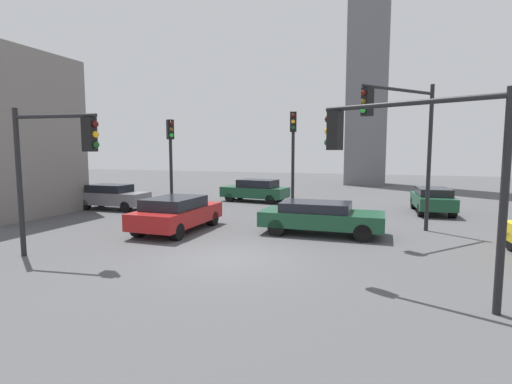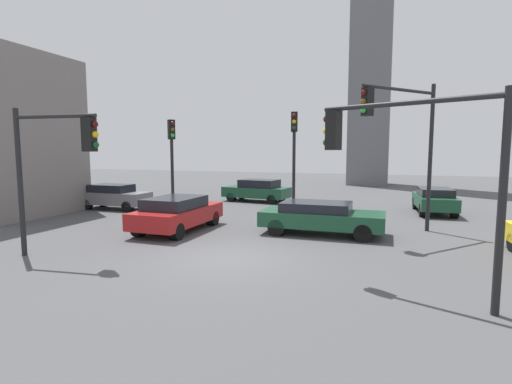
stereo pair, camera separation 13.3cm
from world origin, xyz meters
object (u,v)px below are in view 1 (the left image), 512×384
object	(u,v)px
traffic_light_4	(293,144)
car_0	(177,213)
traffic_light_0	(403,128)
traffic_light_1	(55,153)
car_2	(256,190)
car_3	(320,217)
car_1	(112,196)
car_4	(433,199)
traffic_light_3	(171,149)
traffic_light_2	(404,150)

from	to	relation	value
traffic_light_4	car_0	xyz separation A→B (m)	(-3.58, -5.44, -2.91)
traffic_light_0	traffic_light_1	xyz separation A→B (m)	(-9.96, -6.93, -0.95)
car_2	car_3	size ratio (longest dim) A/B	0.92
car_1	car_4	world-z (taller)	car_1
traffic_light_1	traffic_light_3	world-z (taller)	traffic_light_3
traffic_light_1	car_2	size ratio (longest dim) A/B	1.04
traffic_light_3	traffic_light_4	bearing A→B (deg)	59.40
car_2	car_4	bearing A→B (deg)	178.52
traffic_light_2	car_3	world-z (taller)	traffic_light_2
car_0	car_2	bearing A→B (deg)	0.43
car_2	car_3	bearing A→B (deg)	129.87
car_1	car_3	distance (m)	12.56
traffic_light_2	car_3	bearing A→B (deg)	-41.12
traffic_light_3	traffic_light_4	distance (m)	6.28
car_3	traffic_light_0	bearing A→B (deg)	14.64
traffic_light_1	car_1	world-z (taller)	traffic_light_1
traffic_light_4	car_1	distance (m)	10.63
traffic_light_2	car_3	size ratio (longest dim) A/B	0.95
traffic_light_1	car_3	size ratio (longest dim) A/B	0.96
traffic_light_1	traffic_light_2	distance (m)	9.86
traffic_light_4	car_1	bearing A→B (deg)	-93.68
car_3	car_4	distance (m)	8.62
traffic_light_4	car_4	world-z (taller)	traffic_light_4
traffic_light_1	car_0	size ratio (longest dim) A/B	1.03
traffic_light_1	traffic_light_4	xyz separation A→B (m)	(4.87, 10.23, 0.41)
car_3	traffic_light_1	bearing A→B (deg)	-139.64
car_2	car_0	bearing A→B (deg)	96.33
traffic_light_3	traffic_light_4	size ratio (longest dim) A/B	0.93
car_2	car_1	bearing A→B (deg)	48.43
traffic_light_0	car_3	xyz separation A→B (m)	(-2.95, -0.81, -3.49)
traffic_light_3	car_1	size ratio (longest dim) A/B	1.21
traffic_light_2	traffic_light_3	distance (m)	13.57
car_2	car_4	size ratio (longest dim) A/B	1.07
car_1	traffic_light_3	bearing A→B (deg)	-6.76
car_1	car_3	size ratio (longest dim) A/B	0.84
traffic_light_2	car_4	world-z (taller)	traffic_light_2
traffic_light_2	car_0	bearing A→B (deg)	-4.67
traffic_light_4	car_2	world-z (taller)	traffic_light_4
traffic_light_4	car_0	bearing A→B (deg)	-44.91
traffic_light_3	car_2	bearing A→B (deg)	111.59
traffic_light_4	car_2	bearing A→B (deg)	-153.14
traffic_light_0	traffic_light_2	size ratio (longest dim) A/B	1.31
traffic_light_0	traffic_light_4	distance (m)	6.09
traffic_light_1	car_4	size ratio (longest dim) A/B	1.11
traffic_light_2	car_2	bearing A→B (deg)	-36.83
traffic_light_0	traffic_light_1	distance (m)	12.17
traffic_light_3	car_4	world-z (taller)	traffic_light_3
car_3	car_4	size ratio (longest dim) A/B	1.16
traffic_light_4	car_3	size ratio (longest dim) A/B	1.09
traffic_light_3	car_3	xyz separation A→B (m)	(8.15, -2.28, -2.71)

